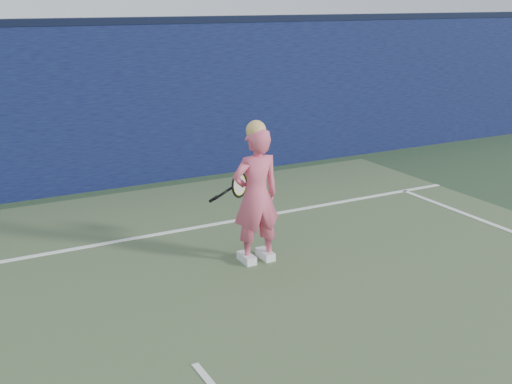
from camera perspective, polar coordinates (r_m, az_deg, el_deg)
backstop_wall at (r=10.09m, az=-18.08°, el=6.73°), size 24.00×0.40×2.50m
wall_cap at (r=9.96m, az=-18.77°, el=14.10°), size 24.00×0.42×0.10m
player at (r=7.11m, az=0.00°, el=-0.30°), size 0.57×0.38×1.63m
racket at (r=7.53m, az=-1.66°, el=0.55°), size 0.58×0.20×0.32m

